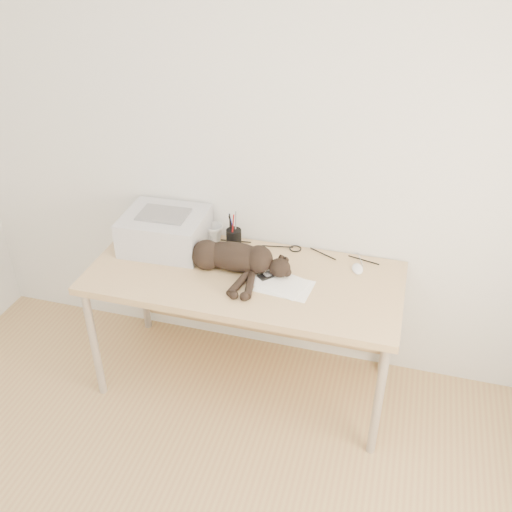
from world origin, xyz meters
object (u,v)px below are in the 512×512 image
(printer, at_px, (165,231))
(mouse, at_px, (358,267))
(cat, at_px, (230,258))
(desk, at_px, (249,287))
(mug, at_px, (214,233))
(pen_cup, at_px, (234,239))

(printer, height_order, mouse, printer)
(printer, distance_m, mouse, 1.05)
(mouse, bearing_deg, cat, -176.98)
(desk, height_order, mug, mug)
(printer, xyz_separation_m, mouse, (1.04, 0.05, -0.08))
(desk, height_order, printer, printer)
(desk, height_order, pen_cup, pen_cup)
(pen_cup, height_order, mouse, pen_cup)
(cat, relative_size, mouse, 7.19)
(cat, xyz_separation_m, mouse, (0.63, 0.18, -0.05))
(desk, distance_m, pen_cup, 0.28)
(printer, bearing_deg, mug, 28.65)
(cat, bearing_deg, printer, 161.65)
(mug, bearing_deg, pen_cup, -18.90)
(desk, distance_m, mug, 0.37)
(mug, distance_m, pen_cup, 0.14)
(desk, relative_size, mug, 15.54)
(desk, xyz_separation_m, printer, (-0.49, 0.07, 0.23))
(desk, bearing_deg, mouse, 12.14)
(printer, relative_size, pen_cup, 2.11)
(pen_cup, bearing_deg, printer, -167.08)
(desk, bearing_deg, pen_cup, 130.56)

